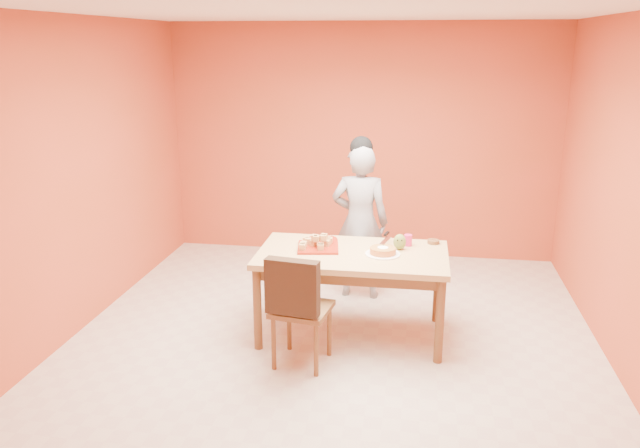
% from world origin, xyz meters
% --- Properties ---
extents(floor, '(5.00, 5.00, 0.00)m').
position_xyz_m(floor, '(0.00, 0.00, 0.00)').
color(floor, beige).
rests_on(floor, ground).
extents(ceiling, '(5.00, 5.00, 0.00)m').
position_xyz_m(ceiling, '(0.00, 0.00, 2.70)').
color(ceiling, white).
rests_on(ceiling, wall_back).
extents(wall_back, '(4.50, 0.00, 4.50)m').
position_xyz_m(wall_back, '(0.00, 2.50, 1.35)').
color(wall_back, '#BC452B').
rests_on(wall_back, floor).
extents(wall_left, '(0.00, 5.00, 5.00)m').
position_xyz_m(wall_left, '(-2.25, 0.00, 1.35)').
color(wall_left, '#BC452B').
rests_on(wall_left, floor).
extents(wall_right, '(0.00, 5.00, 5.00)m').
position_xyz_m(wall_right, '(2.25, 0.00, 1.35)').
color(wall_right, '#BC452B').
rests_on(wall_right, floor).
extents(dining_table, '(1.60, 0.90, 0.76)m').
position_xyz_m(dining_table, '(0.15, 0.27, 0.67)').
color(dining_table, tan).
rests_on(dining_table, floor).
extents(dining_chair, '(0.49, 0.56, 0.94)m').
position_xyz_m(dining_chair, '(-0.19, -0.32, 0.49)').
color(dining_chair, brown).
rests_on(dining_chair, floor).
extents(pastry_pile, '(0.31, 0.31, 0.10)m').
position_xyz_m(pastry_pile, '(-0.16, 0.32, 0.83)').
color(pastry_pile, tan).
rests_on(pastry_pile, pastry_platter).
extents(person, '(0.57, 0.38, 1.54)m').
position_xyz_m(person, '(0.12, 1.16, 0.77)').
color(person, gray).
rests_on(person, floor).
extents(pastry_platter, '(0.39, 0.39, 0.02)m').
position_xyz_m(pastry_platter, '(-0.16, 0.32, 0.77)').
color(pastry_platter, maroon).
rests_on(pastry_platter, dining_table).
extents(red_dinner_plate, '(0.35, 0.35, 0.02)m').
position_xyz_m(red_dinner_plate, '(-0.15, 0.53, 0.77)').
color(red_dinner_plate, maroon).
rests_on(red_dinner_plate, dining_table).
extents(white_cake_plate, '(0.31, 0.31, 0.01)m').
position_xyz_m(white_cake_plate, '(0.40, 0.24, 0.77)').
color(white_cake_plate, white).
rests_on(white_cake_plate, dining_table).
extents(sponge_cake, '(0.28, 0.28, 0.05)m').
position_xyz_m(sponge_cake, '(0.40, 0.24, 0.80)').
color(sponge_cake, orange).
rests_on(sponge_cake, white_cake_plate).
extents(cake_server, '(0.10, 0.24, 0.01)m').
position_xyz_m(cake_server, '(0.41, 0.42, 0.83)').
color(cake_server, silver).
rests_on(cake_server, sponge_cake).
extents(egg_ornament, '(0.13, 0.11, 0.14)m').
position_xyz_m(egg_ornament, '(0.54, 0.40, 0.83)').
color(egg_ornament, olive).
rests_on(egg_ornament, dining_table).
extents(magenta_glass, '(0.08, 0.08, 0.10)m').
position_xyz_m(magenta_glass, '(0.61, 0.52, 0.81)').
color(magenta_glass, '#D62063').
rests_on(magenta_glass, dining_table).
extents(checker_tin, '(0.14, 0.14, 0.03)m').
position_xyz_m(checker_tin, '(0.83, 0.62, 0.78)').
color(checker_tin, '#3B1B10').
rests_on(checker_tin, dining_table).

